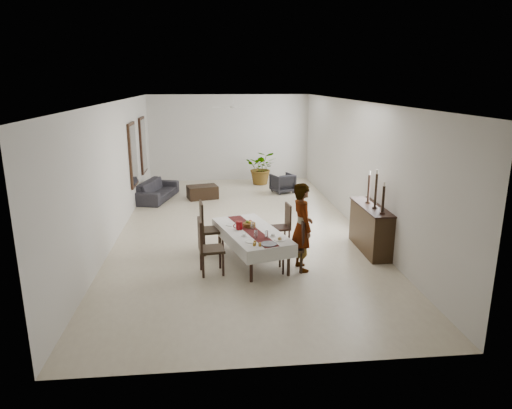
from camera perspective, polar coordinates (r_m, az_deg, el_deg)
name	(u,v)px	position (r m, az deg, el deg)	size (l,w,h in m)	color
floor	(240,227)	(11.84, -2.01, -2.89)	(6.00, 12.00, 0.00)	beige
ceiling	(239,101)	(11.27, -2.16, 12.77)	(6.00, 12.00, 0.02)	white
wall_back	(229,138)	(17.38, -3.37, 8.30)	(6.00, 0.02, 3.20)	silver
wall_front	(271,254)	(5.68, 1.86, -6.22)	(6.00, 0.02, 3.20)	silver
wall_left	(117,169)	(11.65, -17.01, 4.28)	(0.02, 12.00, 3.20)	silver
wall_right	(356,165)	(12.01, 12.40, 4.90)	(0.02, 12.00, 3.20)	silver
dining_table_top	(251,232)	(9.51, -0.61, -3.40)	(0.88, 2.12, 0.04)	black
table_leg_fl	(251,267)	(8.62, -0.60, -7.77)	(0.06, 0.06, 0.62)	black
table_leg_fr	(289,261)	(8.91, 4.09, -7.03)	(0.06, 0.06, 0.62)	black
table_leg_bl	(219,234)	(10.40, -4.60, -3.73)	(0.06, 0.06, 0.62)	black
table_leg_br	(251,230)	(10.64, -0.60, -3.24)	(0.06, 0.06, 0.62)	black
tablecloth_top	(251,230)	(9.51, -0.61, -3.25)	(1.04, 2.28, 0.01)	silver
tablecloth_drape_left	(228,239)	(9.38, -3.56, -4.35)	(0.01, 2.28, 0.26)	silver
tablecloth_drape_right	(274,233)	(9.73, 2.23, -3.61)	(0.01, 2.28, 0.26)	white
tablecloth_drape_near	(273,255)	(8.56, 2.14, -6.29)	(1.04, 0.01, 0.26)	silver
tablecloth_drape_far	(234,221)	(10.56, -2.82, -2.10)	(1.04, 0.01, 0.26)	white
table_runner	(251,230)	(9.50, -0.61, -3.21)	(0.31, 2.20, 0.00)	#571919
red_pitcher	(239,225)	(9.52, -2.14, -2.64)	(0.13, 0.13, 0.18)	maroon
pitcher_handle	(236,226)	(9.50, -2.56, -2.69)	(0.11, 0.11, 0.02)	maroon
wine_glass_near	(267,234)	(9.01, 1.33, -3.76)	(0.06, 0.06, 0.15)	silver
wine_glass_mid	(256,234)	(9.02, -0.02, -3.74)	(0.06, 0.06, 0.15)	silver
wine_glass_far	(252,226)	(9.54, -0.46, -2.68)	(0.06, 0.06, 0.15)	white
teacup_right	(273,235)	(9.13, 2.14, -3.84)	(0.08, 0.08, 0.05)	white
saucer_right	(273,236)	(9.14, 2.14, -3.96)	(0.13, 0.13, 0.01)	white
teacup_left	(244,235)	(9.13, -1.46, -3.82)	(0.08, 0.08, 0.05)	white
saucer_left	(244,236)	(9.14, -1.46, -3.95)	(0.13, 0.13, 0.01)	white
plate_near_right	(280,240)	(8.92, 2.98, -4.45)	(0.21, 0.21, 0.01)	white
bread_near_right	(280,239)	(8.91, 2.98, -4.30)	(0.08, 0.08, 0.08)	#DBB06B
plate_near_left	(251,241)	(8.83, -0.67, -4.64)	(0.21, 0.21, 0.01)	white
plate_far_left	(231,225)	(9.85, -3.16, -2.54)	(0.21, 0.21, 0.01)	white
serving_tray	(269,244)	(8.69, 1.60, -4.95)	(0.32, 0.32, 0.02)	#3B3B40
jam_jar_a	(260,244)	(8.59, 0.47, -5.02)	(0.06, 0.06, 0.07)	#976016
jam_jar_b	(254,244)	(8.61, -0.21, -4.98)	(0.06, 0.06, 0.07)	#895F13
jam_jar_c	(255,242)	(8.70, -0.15, -4.76)	(0.06, 0.06, 0.07)	brown
fruit_basket	(249,225)	(9.70, -0.84, -2.56)	(0.26, 0.26, 0.09)	brown
fruit_red	(250,222)	(9.71, -0.73, -2.14)	(0.08, 0.08, 0.08)	maroon
fruit_green	(247,222)	(9.69, -1.09, -2.17)	(0.07, 0.07, 0.07)	#5B8227
fruit_yellow	(250,222)	(9.64, -0.75, -2.26)	(0.07, 0.07, 0.07)	gold
chair_right_near_seat	(291,248)	(9.11, 4.36, -5.48)	(0.44, 0.44, 0.05)	black
chair_right_near_leg_fl	(301,263)	(9.07, 5.69, -7.28)	(0.04, 0.04, 0.44)	black
chair_right_near_leg_fr	(298,256)	(9.40, 5.22, -6.44)	(0.04, 0.04, 0.44)	black
chair_right_near_leg_bl	(283,264)	(9.00, 3.41, -7.40)	(0.04, 0.04, 0.44)	black
chair_right_near_leg_br	(280,257)	(9.33, 3.02, -6.56)	(0.04, 0.04, 0.44)	black
chair_right_near_back	(301,233)	(9.04, 5.66, -3.62)	(0.44, 0.04, 0.57)	black
chair_right_far_seat	(280,228)	(10.42, 3.00, -2.92)	(0.42, 0.42, 0.05)	black
chair_right_far_leg_fl	(289,239)	(10.39, 4.15, -4.35)	(0.04, 0.04, 0.41)	black
chair_right_far_leg_fr	(285,234)	(10.70, 3.62, -3.75)	(0.04, 0.04, 0.41)	black
chair_right_far_leg_bl	(274,240)	(10.30, 2.33, -4.49)	(0.04, 0.04, 0.41)	black
chair_right_far_leg_br	(271,235)	(10.61, 1.85, -3.89)	(0.04, 0.04, 0.41)	black
chair_right_far_back	(288,215)	(10.39, 4.04, -1.35)	(0.42, 0.04, 0.53)	black
chair_left_near_seat	(212,249)	(8.98, -5.58, -5.60)	(0.47, 0.47, 0.05)	black
chair_left_near_leg_fl	(201,259)	(9.23, -6.90, -6.79)	(0.05, 0.05, 0.47)	black
chair_left_near_leg_fr	(203,266)	(8.88, -6.62, -7.70)	(0.05, 0.05, 0.47)	black
chair_left_near_leg_bl	(220,257)	(9.28, -4.50, -6.61)	(0.05, 0.05, 0.47)	black
chair_left_near_leg_br	(223,265)	(8.92, -4.12, -7.52)	(0.05, 0.05, 0.47)	black
chair_left_near_back	(200,235)	(8.85, -7.02, -3.74)	(0.47, 0.04, 0.60)	black
chair_left_far_seat	(212,230)	(10.04, -5.50, -3.21)	(0.49, 0.49, 0.06)	black
chair_left_far_leg_fl	(202,240)	(10.30, -6.71, -4.37)	(0.05, 0.05, 0.49)	black
chair_left_far_leg_fr	(204,246)	(9.93, -6.47, -5.13)	(0.05, 0.05, 0.49)	black
chair_left_far_leg_bl	(220,238)	(10.34, -4.49, -4.23)	(0.05, 0.05, 0.49)	black
chair_left_far_leg_br	(223,244)	(9.97, -4.17, -4.98)	(0.05, 0.05, 0.49)	black
chair_left_far_back	(202,216)	(9.92, -6.83, -1.46)	(0.49, 0.04, 0.62)	black
woman	(302,227)	(9.04, 5.78, -2.82)	(0.65, 0.43, 1.78)	gray
sideboard_body	(370,229)	(10.44, 14.11, -2.99)	(0.44, 1.65, 0.99)	black
sideboard_top	(372,207)	(10.30, 14.30, -0.28)	(0.49, 1.72, 0.03)	black
candlestick_near_base	(382,213)	(9.74, 15.50, -1.04)	(0.11, 0.11, 0.03)	black
candlestick_near_shaft	(383,199)	(9.67, 15.62, 0.63)	(0.06, 0.06, 0.55)	black
candlestick_near_candle	(384,184)	(9.60, 15.75, 2.48)	(0.04, 0.04, 0.09)	beige
candlestick_mid_base	(375,207)	(10.14, 14.62, -0.35)	(0.11, 0.11, 0.03)	black
candlestick_mid_shaft	(376,190)	(10.05, 14.76, 1.71)	(0.06, 0.06, 0.72)	black
candlestick_mid_candle	(377,172)	(9.97, 14.92, 3.97)	(0.04, 0.04, 0.09)	beige
candlestick_far_base	(368,202)	(10.54, 13.81, 0.29)	(0.11, 0.11, 0.03)	black
candlestick_far_shaft	(369,188)	(10.47, 13.92, 1.98)	(0.06, 0.06, 0.61)	black
candlestick_far_candle	(370,173)	(10.39, 14.04, 3.85)	(0.04, 0.04, 0.09)	beige
sofa	(157,190)	(14.93, -12.25, 1.77)	(2.04, 0.80, 0.60)	#2C292F
armchair	(283,183)	(15.53, 3.34, 2.69)	(0.69, 0.71, 0.64)	#262429
coffee_table	(202,192)	(14.81, -6.71, 1.55)	(0.94, 0.62, 0.42)	black
potted_plant	(262,167)	(16.73, 0.71, 4.65)	(1.11, 0.96, 1.23)	#375E25
mirror_frame_near	(133,155)	(13.78, -15.14, 6.01)	(0.06, 1.05, 1.85)	black
mirror_glass_near	(134,155)	(13.78, -14.99, 6.02)	(0.01, 0.90, 1.70)	silver
mirror_frame_far	(143,145)	(15.84, -13.95, 7.22)	(0.06, 1.05, 1.85)	black
mirror_glass_far	(144,145)	(15.83, -13.83, 7.22)	(0.01, 0.90, 1.70)	silver
fan_rod	(233,100)	(14.27, -2.94, 12.86)	(0.04, 0.04, 0.20)	silver
fan_hub	(233,107)	(14.28, -2.93, 12.06)	(0.16, 0.16, 0.08)	white
fan_blade_n	(232,107)	(14.63, -3.00, 12.13)	(0.10, 0.55, 0.01)	white
fan_blade_s	(233,108)	(13.93, -2.85, 11.98)	(0.10, 0.55, 0.01)	silver
fan_blade_e	(244,107)	(14.30, -1.50, 12.08)	(0.55, 0.10, 0.01)	white
fan_blade_w	(221,107)	(14.26, -4.36, 12.03)	(0.55, 0.10, 0.01)	white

